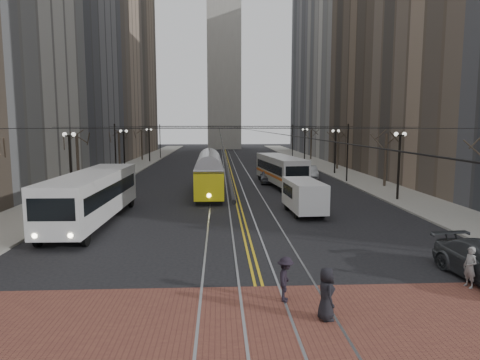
{
  "coord_description": "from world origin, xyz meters",
  "views": [
    {
      "loc": [
        -1.59,
        -17.43,
        6.44
      ],
      "look_at": [
        -0.25,
        9.36,
        3.0
      ],
      "focal_mm": 32.0,
      "sensor_mm": 36.0,
      "label": 1
    }
  ],
  "objects": [
    {
      "name": "ground",
      "position": [
        0.0,
        0.0,
        0.0
      ],
      "size": [
        260.0,
        260.0,
        0.0
      ],
      "primitive_type": "plane",
      "color": "black",
      "rests_on": "ground"
    },
    {
      "name": "street_trees",
      "position": [
        0.0,
        35.25,
        2.8
      ],
      "size": [
        31.68,
        53.28,
        5.6
      ],
      "color": "#382D23",
      "rests_on": "ground"
    },
    {
      "name": "streetcar",
      "position": [
        -2.5,
        22.71,
        1.54
      ],
      "size": [
        2.66,
        13.13,
        3.08
      ],
      "primitive_type": "cube",
      "rotation": [
        0.0,
        0.0,
        0.02
      ],
      "color": "yellow",
      "rests_on": "ground"
    },
    {
      "name": "sedan_grey",
      "position": [
        4.0,
        29.95,
        0.79
      ],
      "size": [
        2.22,
        4.79,
        1.59
      ],
      "primitive_type": "imported",
      "rotation": [
        0.0,
        0.0,
        -0.08
      ],
      "color": "#47494F",
      "rests_on": "ground"
    },
    {
      "name": "pedestrian_d",
      "position": [
        0.84,
        -2.45,
        0.84
      ],
      "size": [
        0.85,
        1.19,
        1.66
      ],
      "primitive_type": "imported",
      "rotation": [
        0.0,
        0.0,
        1.33
      ],
      "color": "black",
      "rests_on": "crosswalk_band"
    },
    {
      "name": "centre_lines",
      "position": [
        0.0,
        45.0,
        0.01
      ],
      "size": [
        0.42,
        130.0,
        0.01
      ],
      "primitive_type": "cube",
      "color": "gold",
      "rests_on": "ground"
    },
    {
      "name": "pedestrian_b",
      "position": [
        8.38,
        -1.5,
        0.84
      ],
      "size": [
        0.51,
        0.67,
        1.65
      ],
      "primitive_type": "imported",
      "rotation": [
        0.0,
        0.0,
        4.92
      ],
      "color": "gray",
      "rests_on": "crosswalk_band"
    },
    {
      "name": "building_right_mid",
      "position": [
        25.5,
        46.0,
        17.0
      ],
      "size": [
        16.0,
        20.0,
        34.0
      ],
      "primitive_type": "cube",
      "color": "brown",
      "rests_on": "ground"
    },
    {
      "name": "cargo_van",
      "position": [
        4.59,
        12.96,
        1.22
      ],
      "size": [
        2.44,
        5.65,
        2.45
      ],
      "primitive_type": "cube",
      "rotation": [
        0.0,
        0.0,
        0.06
      ],
      "color": "white",
      "rests_on": "ground"
    },
    {
      "name": "sidewalk_right",
      "position": [
        15.0,
        45.0,
        0.07
      ],
      "size": [
        5.0,
        140.0,
        0.15
      ],
      "primitive_type": "cube",
      "color": "gray",
      "rests_on": "ground"
    },
    {
      "name": "building_right_midfar",
      "position": [
        27.5,
        66.0,
        26.0
      ],
      "size": [
        20.0,
        20.0,
        52.0
      ],
      "primitive_type": "cube",
      "color": "#ABA8A0",
      "rests_on": "ground"
    },
    {
      "name": "streetcar_rails",
      "position": [
        0.0,
        45.0,
        0.0
      ],
      "size": [
        4.8,
        130.0,
        0.02
      ],
      "primitive_type": "cube",
      "color": "gray",
      "rests_on": "ground"
    },
    {
      "name": "building_left_far",
      "position": [
        -25.5,
        86.0,
        20.0
      ],
      "size": [
        16.0,
        20.0,
        40.0
      ],
      "primitive_type": "cube",
      "color": "brown",
      "rests_on": "ground"
    },
    {
      "name": "crosswalk_band",
      "position": [
        0.0,
        -4.0,
        0.01
      ],
      "size": [
        25.0,
        6.0,
        0.01
      ],
      "primitive_type": "cube",
      "color": "brown",
      "rests_on": "ground"
    },
    {
      "name": "clock_tower",
      "position": [
        0.0,
        102.0,
        35.96
      ],
      "size": [
        12.0,
        12.0,
        66.0
      ],
      "color": "#B2AFA5",
      "rests_on": "ground"
    },
    {
      "name": "transit_bus",
      "position": [
        -9.89,
        10.75,
        1.68
      ],
      "size": [
        3.02,
        13.46,
        3.35
      ],
      "primitive_type": "cube",
      "rotation": [
        0.0,
        0.0,
        -0.02
      ],
      "color": "silver",
      "rests_on": "ground"
    },
    {
      "name": "sidewalk_left",
      "position": [
        -15.0,
        45.0,
        0.07
      ],
      "size": [
        5.0,
        140.0,
        0.15
      ],
      "primitive_type": "cube",
      "color": "gray",
      "rests_on": "ground"
    },
    {
      "name": "building_right_far",
      "position": [
        25.5,
        86.0,
        20.0
      ],
      "size": [
        16.0,
        20.0,
        40.0
      ],
      "primitive_type": "cube",
      "color": "slate",
      "rests_on": "ground"
    },
    {
      "name": "rear_bus",
      "position": [
        5.0,
        27.8,
        1.58
      ],
      "size": [
        4.06,
        12.34,
        3.16
      ],
      "primitive_type": "cube",
      "rotation": [
        0.0,
        0.0,
        0.12
      ],
      "color": "silver",
      "rests_on": "ground"
    },
    {
      "name": "building_left_midfar",
      "position": [
        -27.5,
        66.0,
        26.0
      ],
      "size": [
        20.0,
        20.0,
        52.0
      ],
      "primitive_type": "cube",
      "color": "gray",
      "rests_on": "ground"
    },
    {
      "name": "trolley_wires",
      "position": [
        0.0,
        34.83,
        3.77
      ],
      "size": [
        25.96,
        120.0,
        6.6
      ],
      "color": "black",
      "rests_on": "ground"
    },
    {
      "name": "lamp_posts",
      "position": [
        -0.0,
        28.75,
        2.8
      ],
      "size": [
        27.6,
        57.2,
        5.6
      ],
      "color": "black",
      "rests_on": "ground"
    },
    {
      "name": "building_left_mid",
      "position": [
        -25.5,
        46.0,
        17.0
      ],
      "size": [
        16.0,
        20.0,
        34.0
      ],
      "primitive_type": "cube",
      "color": "slate",
      "rests_on": "ground"
    },
    {
      "name": "pedestrian_a",
      "position": [
        1.95,
        -4.03,
        0.9
      ],
      "size": [
        0.63,
        0.91,
        1.78
      ],
      "primitive_type": "imported",
      "rotation": [
        0.0,
        0.0,
        1.64
      ],
      "color": "black",
      "rests_on": "crosswalk_band"
    },
    {
      "name": "sedan_silver",
      "position": [
        9.54,
        33.97,
        0.76
      ],
      "size": [
        2.0,
        4.73,
        1.52
      ],
      "primitive_type": "imported",
      "rotation": [
        0.0,
        0.0,
        -0.09
      ],
      "color": "#9B9FA2",
      "rests_on": "ground"
    }
  ]
}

